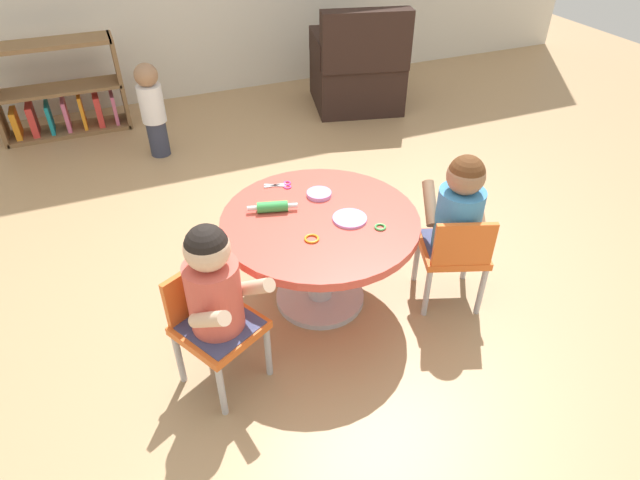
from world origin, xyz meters
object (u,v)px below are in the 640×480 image
at_px(seated_child_left, 213,284).
at_px(seated_child_right, 460,207).
at_px(rolling_pin, 272,207).
at_px(bookshelf_low, 60,96).
at_px(child_chair_left, 214,322).
at_px(toddler_standing, 152,108).
at_px(craft_table, 320,239).
at_px(child_chair_right, 454,252).
at_px(armchair_dark, 358,71).
at_px(craft_scissors, 282,185).

height_order(seated_child_left, seated_child_right, same).
height_order(seated_child_left, rolling_pin, seated_child_left).
distance_m(bookshelf_low, rolling_pin, 2.59).
distance_m(child_chair_left, toddler_standing, 2.16).
height_order(bookshelf_low, toddler_standing, bookshelf_low).
distance_m(seated_child_left, seated_child_right, 1.15).
relative_size(craft_table, seated_child_left, 1.77).
height_order(child_chair_left, child_chair_right, same).
xyz_separation_m(craft_table, seated_child_left, (-0.55, -0.30, 0.15)).
bearing_deg(craft_table, child_chair_right, -23.11).
distance_m(child_chair_left, child_chair_right, 1.16).
bearing_deg(child_chair_left, seated_child_left, -61.89).
bearing_deg(armchair_dark, bookshelf_low, 170.20).
bearing_deg(seated_child_left, armchair_dark, 53.93).
xyz_separation_m(child_chair_right, armchair_dark, (0.65, 2.40, 0.00)).
relative_size(seated_child_left, armchair_dark, 0.59).
bearing_deg(craft_scissors, seated_child_right, -39.36).
relative_size(seated_child_right, armchair_dark, 0.59).
xyz_separation_m(toddler_standing, rolling_pin, (0.31, -1.76, 0.16)).
distance_m(seated_child_left, bookshelf_low, 2.91).
relative_size(child_chair_right, bookshelf_low, 0.58).
xyz_separation_m(craft_table, seated_child_right, (0.60, -0.21, 0.15)).
bearing_deg(rolling_pin, seated_child_right, -23.93).
height_order(child_chair_right, bookshelf_low, bookshelf_low).
relative_size(craft_table, seated_child_right, 1.77).
distance_m(craft_table, craft_scissors, 0.36).
bearing_deg(armchair_dark, child_chair_right, -105.13).
bearing_deg(seated_child_right, armchair_dark, 74.95).
distance_m(craft_table, child_chair_left, 0.64).
distance_m(child_chair_right, seated_child_right, 0.23).
bearing_deg(craft_table, seated_child_right, -19.50).
bearing_deg(toddler_standing, bookshelf_low, 132.69).
relative_size(craft_table, rolling_pin, 3.97).
relative_size(bookshelf_low, craft_scissors, 6.56).
bearing_deg(rolling_pin, seated_child_left, -130.74).
bearing_deg(craft_table, bookshelf_low, 113.25).
relative_size(seated_child_right, rolling_pin, 2.24).
distance_m(bookshelf_low, toddler_standing, 0.90).
xyz_separation_m(child_chair_left, toddler_standing, (0.09, 2.16, 0.05)).
distance_m(armchair_dark, craft_scissors, 2.24).
relative_size(seated_child_right, bookshelf_low, 0.55).
bearing_deg(seated_child_left, seated_child_right, 4.54).
bearing_deg(craft_table, toddler_standing, 104.46).
xyz_separation_m(craft_table, child_chair_left, (-0.57, -0.27, -0.07)).
distance_m(seated_child_right, craft_scissors, 0.86).
bearing_deg(craft_scissors, seated_child_left, -127.65).
distance_m(child_chair_left, rolling_pin, 0.60).
xyz_separation_m(bookshelf_low, armchair_dark, (2.33, -0.40, 0.01)).
xyz_separation_m(seated_child_left, child_chair_right, (1.14, 0.05, -0.23)).
bearing_deg(bookshelf_low, toddler_standing, -47.31).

